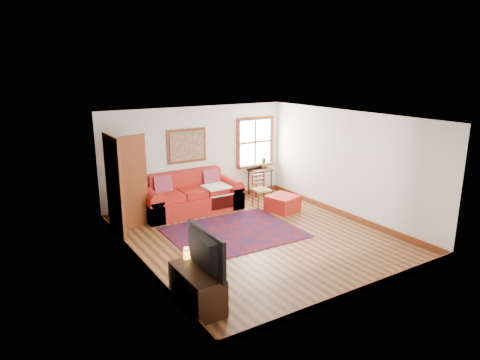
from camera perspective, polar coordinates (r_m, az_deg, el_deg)
ground at (r=9.00m, az=2.39°, el=-7.63°), size 5.50×5.50×0.00m
room_envelope at (r=8.52m, az=2.45°, el=2.72°), size 5.04×5.54×2.52m
window at (r=11.75m, az=2.19°, el=4.42°), size 1.18×0.20×1.38m
doorway at (r=9.30m, az=-15.23°, el=-0.46°), size 0.89×1.08×2.14m
framed_artwork at (r=10.71m, az=-7.11°, el=4.57°), size 1.05×0.07×0.85m
persian_rug at (r=9.22m, az=-0.87°, el=-6.99°), size 2.71×2.19×0.02m
red_leather_sofa at (r=10.55m, az=-6.60°, el=-2.46°), size 2.45×1.01×0.96m
red_ottoman at (r=10.59m, az=5.70°, el=-3.09°), size 0.82×0.82×0.38m
side_table at (r=11.77m, az=2.69°, el=0.88°), size 0.61×0.45×0.73m
ladder_back_chair at (r=10.85m, az=2.74°, el=-1.08°), size 0.44×0.42×0.86m
media_cabinet at (r=6.52m, az=-5.75°, el=-14.16°), size 0.47×1.04×0.57m
television at (r=6.22m, az=-5.48°, el=-9.52°), size 0.14×1.08×0.62m
candle_hurricane at (r=6.73m, az=-7.11°, el=-9.73°), size 0.12×0.12×0.18m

